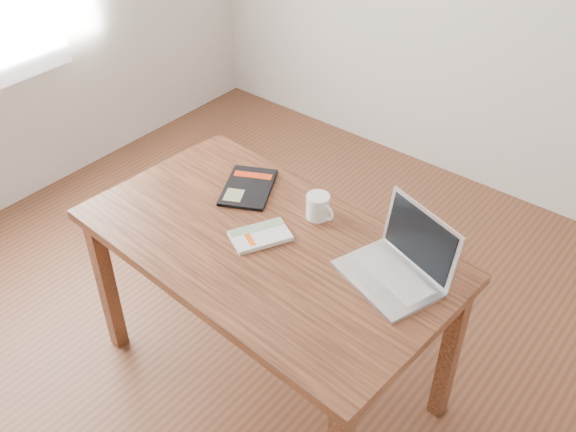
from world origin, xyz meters
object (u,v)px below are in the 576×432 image
Objects in this scene: white_guidebook at (260,236)px; black_guidebook at (248,187)px; laptop at (399,264)px; desk at (267,259)px; coffee_mug at (318,206)px.

black_guidebook is at bearing 167.42° from white_guidebook.
white_guidebook is 0.31m from black_guidebook.
laptop reaches higher than white_guidebook.
white_guidebook reaches higher than black_guidebook.
desk is 5.77× the size of white_guidebook.
desk is 0.50m from laptop.
black_guidebook is at bearing -164.52° from coffee_mug.
laptop reaches higher than desk.
laptop is (0.46, 0.14, 0.14)m from desk.
white_guidebook is at bearing -100.79° from coffee_mug.
laptop is (0.49, 0.14, 0.04)m from white_guidebook.
black_guidebook is (-0.24, 0.20, -0.00)m from white_guidebook.
desk is at bearing 30.70° from white_guidebook.
desk is 0.27m from coffee_mug.
desk is at bearing -94.55° from coffee_mug.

